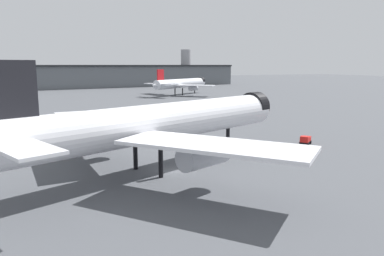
{
  "coord_description": "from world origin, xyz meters",
  "views": [
    {
      "loc": [
        -19.23,
        -51.55,
        16.13
      ],
      "look_at": [
        4.88,
        3.93,
        5.74
      ],
      "focal_mm": 34.54,
      "sensor_mm": 36.0,
      "label": 1
    }
  ],
  "objects_px": {
    "airliner_near_gate": "(158,123)",
    "baggage_tug_wing": "(305,140)",
    "airliner_far_taxiway": "(181,84)",
    "service_truck_front": "(58,132)"
  },
  "relations": [
    {
      "from": "airliner_near_gate",
      "to": "baggage_tug_wing",
      "type": "distance_m",
      "value": 34.48
    },
    {
      "from": "service_truck_front",
      "to": "baggage_tug_wing",
      "type": "relative_size",
      "value": 1.64
    },
    {
      "from": "airliner_near_gate",
      "to": "baggage_tug_wing",
      "type": "height_order",
      "value": "airliner_near_gate"
    },
    {
      "from": "airliner_far_taxiway",
      "to": "baggage_tug_wing",
      "type": "bearing_deg",
      "value": -133.17
    },
    {
      "from": "airliner_near_gate",
      "to": "airliner_far_taxiway",
      "type": "relative_size",
      "value": 1.31
    },
    {
      "from": "service_truck_front",
      "to": "airliner_near_gate",
      "type": "bearing_deg",
      "value": -77.29
    },
    {
      "from": "airliner_far_taxiway",
      "to": "baggage_tug_wing",
      "type": "relative_size",
      "value": 12.2
    },
    {
      "from": "baggage_tug_wing",
      "to": "airliner_far_taxiway",
      "type": "bearing_deg",
      "value": -137.2
    },
    {
      "from": "airliner_far_taxiway",
      "to": "service_truck_front",
      "type": "xyz_separation_m",
      "value": [
        -69.49,
        -101.15,
        -4.52
      ]
    },
    {
      "from": "airliner_far_taxiway",
      "to": "service_truck_front",
      "type": "height_order",
      "value": "airliner_far_taxiway"
    }
  ]
}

